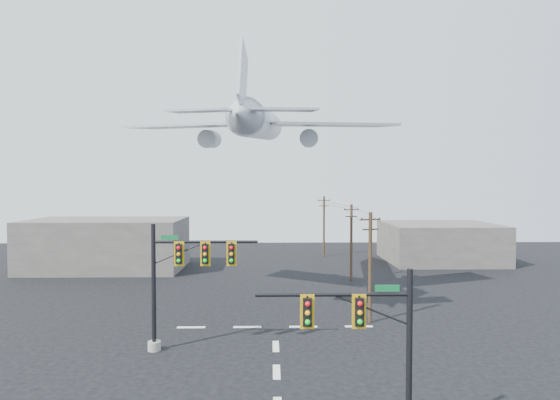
{
  "coord_description": "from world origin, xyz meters",
  "views": [
    {
      "loc": [
        -0.28,
        -21.07,
        10.25
      ],
      "look_at": [
        0.21,
        5.0,
        9.34
      ],
      "focal_mm": 30.0,
      "sensor_mm": 36.0,
      "label": 1
    }
  ],
  "objects_px": {
    "signal_mast_near": "(377,352)",
    "utility_pole_a": "(370,265)",
    "signal_mast_far": "(179,280)",
    "utility_pole_b": "(351,241)",
    "airliner": "(259,124)",
    "utility_pole_c": "(324,225)"
  },
  "relations": [
    {
      "from": "signal_mast_near",
      "to": "airliner",
      "type": "relative_size",
      "value": 0.27
    },
    {
      "from": "signal_mast_near",
      "to": "signal_mast_far",
      "type": "relative_size",
      "value": 0.89
    },
    {
      "from": "signal_mast_far",
      "to": "utility_pole_c",
      "type": "height_order",
      "value": "utility_pole_c"
    },
    {
      "from": "signal_mast_far",
      "to": "airliner",
      "type": "height_order",
      "value": "airliner"
    },
    {
      "from": "signal_mast_far",
      "to": "utility_pole_a",
      "type": "relative_size",
      "value": 0.96
    },
    {
      "from": "signal_mast_far",
      "to": "utility_pole_a",
      "type": "bearing_deg",
      "value": 23.36
    },
    {
      "from": "utility_pole_b",
      "to": "signal_mast_far",
      "type": "bearing_deg",
      "value": -134.37
    },
    {
      "from": "signal_mast_far",
      "to": "utility_pole_b",
      "type": "height_order",
      "value": "utility_pole_b"
    },
    {
      "from": "signal_mast_near",
      "to": "signal_mast_far",
      "type": "distance_m",
      "value": 14.42
    },
    {
      "from": "utility_pole_a",
      "to": "airliner",
      "type": "height_order",
      "value": "airliner"
    },
    {
      "from": "signal_mast_near",
      "to": "utility_pole_a",
      "type": "distance_m",
      "value": 16.53
    },
    {
      "from": "signal_mast_near",
      "to": "utility_pole_c",
      "type": "distance_m",
      "value": 47.59
    },
    {
      "from": "signal_mast_far",
      "to": "signal_mast_near",
      "type": "bearing_deg",
      "value": -47.64
    },
    {
      "from": "utility_pole_a",
      "to": "utility_pole_b",
      "type": "distance_m",
      "value": 15.05
    },
    {
      "from": "utility_pole_a",
      "to": "utility_pole_c",
      "type": "relative_size",
      "value": 0.96
    },
    {
      "from": "signal_mast_near",
      "to": "airliner",
      "type": "distance_m",
      "value": 27.46
    },
    {
      "from": "utility_pole_c",
      "to": "signal_mast_far",
      "type": "bearing_deg",
      "value": -108.17
    },
    {
      "from": "signal_mast_far",
      "to": "utility_pole_a",
      "type": "xyz_separation_m",
      "value": [
        12.89,
        5.57,
        -0.11
      ]
    },
    {
      "from": "utility_pole_b",
      "to": "airliner",
      "type": "bearing_deg",
      "value": -153.65
    },
    {
      "from": "signal_mast_far",
      "to": "utility_pole_a",
      "type": "height_order",
      "value": "utility_pole_a"
    },
    {
      "from": "utility_pole_b",
      "to": "utility_pole_c",
      "type": "bearing_deg",
      "value": 83.74
    },
    {
      "from": "utility_pole_c",
      "to": "utility_pole_a",
      "type": "bearing_deg",
      "value": -88.93
    }
  ]
}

